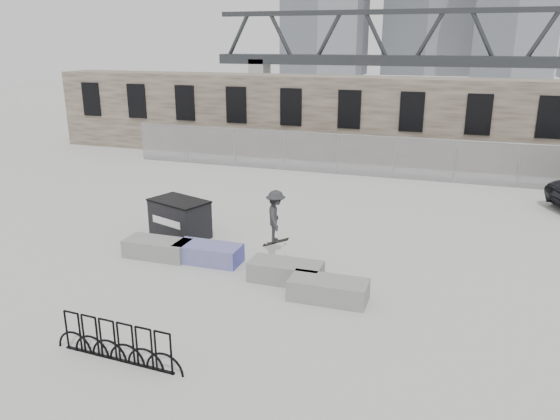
# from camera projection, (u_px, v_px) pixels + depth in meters

# --- Properties ---
(ground) EXTENTS (120.00, 120.00, 0.00)m
(ground) POSITION_uv_depth(u_px,v_px,m) (241.00, 270.00, 15.80)
(ground) COLOR #B3B3AE
(ground) RESTS_ON ground
(stone_wall) EXTENTS (36.00, 2.58, 4.50)m
(stone_wall) POSITION_uv_depth(u_px,v_px,m) (354.00, 119.00, 29.82)
(stone_wall) COLOR brown
(stone_wall) RESTS_ON ground
(chainlink_fence) EXTENTS (22.06, 0.06, 2.02)m
(chainlink_fence) POSITION_uv_depth(u_px,v_px,m) (338.00, 153.00, 26.80)
(chainlink_fence) COLOR gray
(chainlink_fence) RESTS_ON ground
(planter_far_left) EXTENTS (2.00, 0.90, 0.55)m
(planter_far_left) POSITION_uv_depth(u_px,v_px,m) (157.00, 248.00, 16.70)
(planter_far_left) COLOR gray
(planter_far_left) RESTS_ON ground
(planter_center_left) EXTENTS (2.00, 0.90, 0.55)m
(planter_center_left) POSITION_uv_depth(u_px,v_px,m) (208.00, 253.00, 16.31)
(planter_center_left) COLOR #393AAB
(planter_center_left) RESTS_ON ground
(planter_center_right) EXTENTS (2.00, 0.90, 0.55)m
(planter_center_right) POSITION_uv_depth(u_px,v_px,m) (286.00, 271.00, 15.02)
(planter_center_right) COLOR gray
(planter_center_right) RESTS_ON ground
(planter_offset) EXTENTS (2.00, 0.90, 0.55)m
(planter_offset) POSITION_uv_depth(u_px,v_px,m) (328.00, 289.00, 13.93)
(planter_offset) COLOR gray
(planter_offset) RESTS_ON ground
(dumpster) EXTENTS (2.25, 1.79, 1.29)m
(dumpster) POSITION_uv_depth(u_px,v_px,m) (180.00, 218.00, 18.32)
(dumpster) COLOR black
(dumpster) RESTS_ON ground
(bike_rack) EXTENTS (3.14, 0.22, 0.90)m
(bike_rack) POSITION_uv_depth(u_px,v_px,m) (117.00, 342.00, 11.22)
(bike_rack) COLOR black
(bike_rack) RESTS_ON ground
(truss_bridge) EXTENTS (70.00, 3.00, 9.80)m
(truss_bridge) POSITION_uv_depth(u_px,v_px,m) (509.00, 61.00, 61.32)
(truss_bridge) COLOR #2D3033
(truss_bridge) RESTS_ON ground
(skateboarder) EXTENTS (0.87, 1.15, 1.74)m
(skateboarder) POSITION_uv_depth(u_px,v_px,m) (276.00, 216.00, 16.03)
(skateboarder) COLOR #2C2C2F
(skateboarder) RESTS_ON ground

